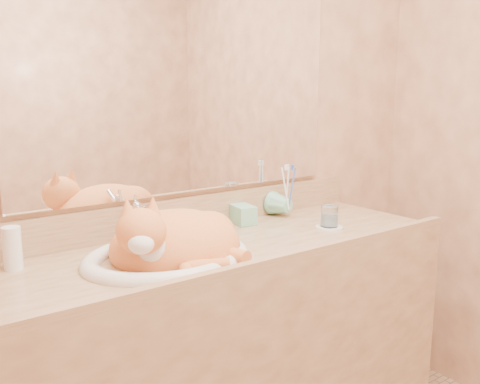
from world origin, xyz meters
TOP-DOWN VIEW (x-y plane):
  - wall_back at (0.00, 1.00)m, footprint 2.40×0.02m
  - vanity_counter at (0.00, 0.72)m, footprint 1.60×0.55m
  - mirror at (0.00, 0.99)m, footprint 1.30×0.02m
  - sink_basin at (-0.25, 0.70)m, footprint 0.59×0.52m
  - faucet at (-0.25, 0.91)m, footprint 0.07×0.12m
  - cat at (-0.24, 0.69)m, footprint 0.50×0.45m
  - soap_dispenser at (0.20, 0.87)m, footprint 0.08×0.08m
  - toothbrush_cup at (0.41, 0.89)m, footprint 0.11×0.11m
  - toothbrushes at (0.41, 0.89)m, footprint 0.04×0.04m
  - saucer at (0.42, 0.67)m, footprint 0.10×0.10m
  - water_glass at (0.42, 0.67)m, footprint 0.06×0.06m
  - lotion_bottle at (-0.65, 0.90)m, footprint 0.05×0.05m

SIDE VIEW (x-z plane):
  - vanity_counter at x=0.00m, z-range 0.00..0.85m
  - saucer at x=0.42m, z-range 0.85..0.86m
  - toothbrush_cup at x=0.41m, z-range 0.85..0.94m
  - water_glass at x=0.42m, z-range 0.86..0.94m
  - lotion_bottle at x=-0.65m, z-range 0.85..0.98m
  - cat at x=-0.24m, z-range 0.80..1.03m
  - faucet at x=-0.25m, z-range 0.85..1.01m
  - soap_dispenser at x=0.20m, z-range 0.85..1.01m
  - sink_basin at x=-0.25m, z-range 0.85..1.01m
  - toothbrushes at x=0.41m, z-range 0.87..1.09m
  - wall_back at x=0.00m, z-range 0.00..2.50m
  - mirror at x=0.00m, z-range 0.99..1.79m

